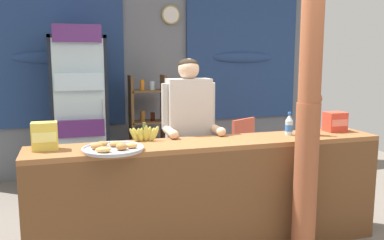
{
  "coord_description": "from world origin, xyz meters",
  "views": [
    {
      "loc": [
        -1.25,
        -2.64,
        1.62
      ],
      "look_at": [
        -0.15,
        0.92,
        1.04
      ],
      "focal_mm": 38.26,
      "sensor_mm": 36.0,
      "label": 1
    }
  ],
  "objects": [
    {
      "name": "timber_post",
      "position": [
        0.53,
        0.08,
        1.22
      ],
      "size": [
        0.21,
        0.19,
        2.54
      ],
      "color": "#995133",
      "rests_on": "ground"
    },
    {
      "name": "banana_bunch",
      "position": [
        -0.66,
        0.61,
        1.0
      ],
      "size": [
        0.27,
        0.06,
        0.16
      ],
      "color": "#CCC14C",
      "rests_on": "stall_counter"
    },
    {
      "name": "pastry_tray",
      "position": [
        -0.94,
        0.33,
        0.96
      ],
      "size": [
        0.46,
        0.46,
        0.07
      ],
      "color": "#BCBCC1",
      "rests_on": "stall_counter"
    },
    {
      "name": "soda_bottle_iced_tea",
      "position": [
        0.82,
        0.43,
        1.08
      ],
      "size": [
        0.09,
        0.09,
        0.33
      ],
      "color": "brown",
      "rests_on": "stall_counter"
    },
    {
      "name": "snack_box_crackers",
      "position": [
        1.11,
        0.53,
        1.03
      ],
      "size": [
        0.18,
        0.14,
        0.18
      ],
      "color": "#E5422D",
      "rests_on": "stall_counter"
    },
    {
      "name": "bottle_shelf_rack",
      "position": [
        -0.23,
        2.68,
        0.72
      ],
      "size": [
        0.48,
        0.28,
        1.38
      ],
      "color": "brown",
      "rests_on": "ground"
    },
    {
      "name": "snack_box_instant_noodle",
      "position": [
        -1.42,
        0.51,
        1.04
      ],
      "size": [
        0.18,
        0.12,
        0.21
      ],
      "color": "#EAD14C",
      "rests_on": "stall_counter"
    },
    {
      "name": "shopkeeper",
      "position": [
        -0.19,
        0.89,
        1.01
      ],
      "size": [
        0.51,
        0.42,
        1.61
      ],
      "color": "#28282D",
      "rests_on": "ground"
    },
    {
      "name": "soda_bottle_water",
      "position": [
        0.61,
        0.5,
        1.02
      ],
      "size": [
        0.07,
        0.07,
        0.2
      ],
      "color": "silver",
      "rests_on": "stall_counter"
    },
    {
      "name": "ground_plane",
      "position": [
        0.0,
        1.21,
        0.0
      ],
      "size": [
        7.85,
        7.85,
        0.0
      ],
      "primitive_type": "plane",
      "color": "slate"
    },
    {
      "name": "stall_counter",
      "position": [
        -0.12,
        0.36,
        0.56
      ],
      "size": [
        2.95,
        0.46,
        0.94
      ],
      "color": "#935B33",
      "rests_on": "ground"
    },
    {
      "name": "drink_fridge",
      "position": [
        -1.11,
        2.49,
        1.08
      ],
      "size": [
        0.66,
        0.64,
        1.98
      ],
      "color": "black",
      "rests_on": "ground"
    },
    {
      "name": "back_wall_curtained",
      "position": [
        -0.02,
        3.06,
        1.41
      ],
      "size": [
        5.31,
        0.22,
        2.71
      ],
      "color": "slate",
      "rests_on": "ground"
    },
    {
      "name": "plastic_lawn_chair",
      "position": [
        0.78,
        2.06,
        0.49
      ],
      "size": [
        0.6,
        0.6,
        0.86
      ],
      "color": "#E5563D",
      "rests_on": "ground"
    }
  ]
}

